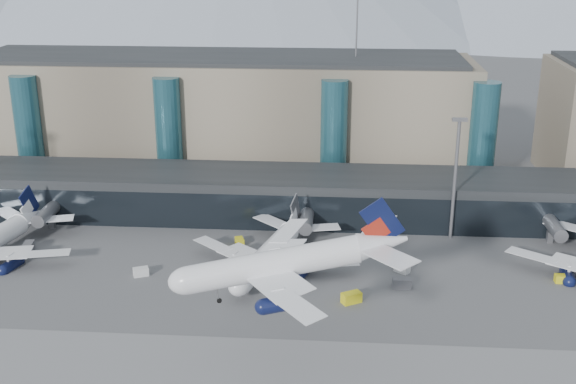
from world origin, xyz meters
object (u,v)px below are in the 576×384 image
object	(u,v)px
jet_parked_mid	(274,243)
veh_c	(402,283)
hero_jet	(297,255)
veh_e	(562,279)
veh_h	(351,298)
veh_a	(141,272)
veh_b	(240,242)
lightmast_mid	(456,172)
veh_f	(29,247)
veh_g	(402,268)

from	to	relation	value
jet_parked_mid	veh_c	size ratio (longest dim) A/B	10.71
hero_jet	veh_e	bearing A→B (deg)	26.15
veh_h	veh_c	bearing A→B (deg)	4.24
veh_c	veh_e	bearing A→B (deg)	8.59
hero_jet	veh_a	world-z (taller)	hero_jet
hero_jet	veh_b	world-z (taller)	hero_jet
lightmast_mid	veh_a	size ratio (longest dim) A/B	9.22
jet_parked_mid	veh_f	world-z (taller)	jet_parked_mid
veh_c	veh_h	world-z (taller)	veh_h
jet_parked_mid	veh_h	bearing A→B (deg)	-118.34
veh_b	jet_parked_mid	bearing A→B (deg)	-156.42
hero_jet	veh_f	distance (m)	68.90
veh_a	veh_e	xyz separation A→B (m)	(77.14, 2.90, -0.04)
lightmast_mid	veh_a	bearing A→B (deg)	-159.44
veh_h	veh_b	bearing A→B (deg)	104.31
veh_c	veh_g	world-z (taller)	veh_c
hero_jet	veh_h	distance (m)	27.49
veh_e	veh_f	bearing A→B (deg)	176.65
veh_e	veh_b	bearing A→B (deg)	168.40
veh_a	veh_f	distance (m)	26.77
hero_jet	jet_parked_mid	world-z (taller)	hero_jet
jet_parked_mid	veh_c	bearing A→B (deg)	-93.14
lightmast_mid	hero_jet	world-z (taller)	lightmast_mid
lightmast_mid	hero_jet	bearing A→B (deg)	-120.18
veh_f	veh_h	size ratio (longest dim) A/B	1.02
veh_f	veh_c	bearing A→B (deg)	-106.83
lightmast_mid	veh_g	xyz separation A→B (m)	(-11.32, -17.33, -13.62)
veh_a	veh_g	bearing A→B (deg)	-17.62
veh_b	veh_f	size ratio (longest dim) A/B	0.74
veh_a	veh_e	distance (m)	77.20
hero_jet	veh_g	distance (m)	40.96
hero_jet	veh_c	bearing A→B (deg)	49.55
veh_a	veh_c	distance (m)	47.88
veh_g	veh_c	bearing A→B (deg)	-57.20
veh_f	veh_h	bearing A→B (deg)	-113.22
veh_e	veh_h	distance (m)	39.71
hero_jet	jet_parked_mid	distance (m)	37.56
hero_jet	veh_h	world-z (taller)	hero_jet
veh_a	veh_c	world-z (taller)	veh_c
jet_parked_mid	veh_a	distance (m)	25.31
veh_b	veh_h	distance (m)	32.23
veh_c	veh_h	bearing A→B (deg)	-145.53
hero_jet	veh_c	xyz separation A→B (m)	(17.22, 26.20, -16.92)
lightmast_mid	veh_a	xyz separation A→B (m)	(-59.75, -22.41, -13.64)
lightmast_mid	veh_h	distance (m)	38.98
veh_e	lightmast_mid	bearing A→B (deg)	131.76
veh_g	veh_e	bearing A→B (deg)	33.45
veh_b	veh_g	bearing A→B (deg)	-126.40
jet_parked_mid	lightmast_mid	bearing A→B (deg)	-50.34
jet_parked_mid	veh_f	bearing A→B (deg)	103.44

